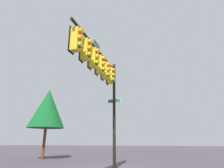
% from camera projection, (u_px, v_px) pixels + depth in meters
% --- Properties ---
extents(signal_pole_assembly, '(6.37, 1.18, 7.13)m').
position_uv_depth(signal_pole_assembly, '(101.00, 73.00, 10.52)').
color(signal_pole_assembly, black).
rests_on(signal_pole_assembly, ground_plane).
extents(fire_hydrant, '(0.33, 0.24, 0.83)m').
position_uv_depth(fire_hydrant, '(115.00, 155.00, 17.13)').
color(fire_hydrant, red).
rests_on(fire_hydrant, ground_plane).
extents(tree_near, '(3.70, 3.70, 7.11)m').
position_uv_depth(tree_near, '(48.00, 108.00, 19.21)').
color(tree_near, brown).
rests_on(tree_near, ground_plane).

